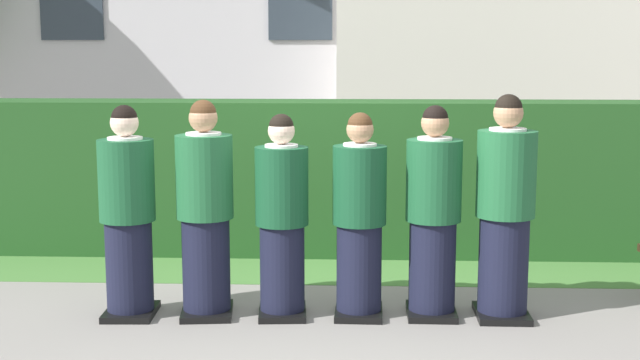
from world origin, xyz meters
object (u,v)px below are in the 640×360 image
object	(u,v)px
student_front_row_1	(205,214)
student_front_row_4	(433,217)
student_front_row_2	(282,221)
student_front_row_0	(128,217)
student_front_row_3	(359,221)
student_front_row_5	(505,213)

from	to	relation	value
student_front_row_1	student_front_row_4	distance (m)	1.72
student_front_row_2	student_front_row_1	bearing A→B (deg)	-178.75
student_front_row_0	student_front_row_1	bearing A→B (deg)	3.74
student_front_row_4	student_front_row_0	bearing A→B (deg)	-177.52
student_front_row_2	student_front_row_3	size ratio (longest dim) A/B	0.99
student_front_row_2	student_front_row_5	distance (m)	1.67
student_front_row_0	student_front_row_2	xyz separation A→B (m)	(1.16, 0.05, -0.03)
student_front_row_0	student_front_row_1	distance (m)	0.58
student_front_row_0	student_front_row_2	world-z (taller)	student_front_row_0
student_front_row_0	student_front_row_5	xyz separation A→B (m)	(2.83, 0.08, 0.04)
student_front_row_0	student_front_row_3	world-z (taller)	student_front_row_0
student_front_row_2	student_front_row_3	xyz separation A→B (m)	(0.58, 0.02, 0.01)
student_front_row_3	student_front_row_5	bearing A→B (deg)	0.69
student_front_row_4	student_front_row_5	xyz separation A→B (m)	(0.53, -0.02, 0.04)
student_front_row_1	student_front_row_5	xyz separation A→B (m)	(2.25, 0.04, 0.02)
student_front_row_2	student_front_row_0	bearing A→B (deg)	-177.51
student_front_row_3	student_front_row_4	distance (m)	0.56
student_front_row_3	student_front_row_4	size ratio (longest dim) A/B	0.97
student_front_row_3	student_front_row_5	distance (m)	1.09
student_front_row_1	student_front_row_5	size ratio (longest dim) A/B	0.97
student_front_row_2	student_front_row_3	distance (m)	0.58
student_front_row_1	student_front_row_2	distance (m)	0.58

